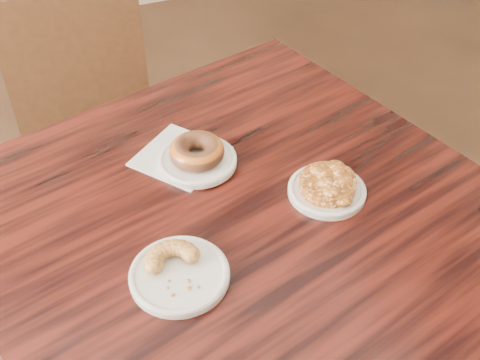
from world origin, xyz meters
name	(u,v)px	position (x,y,z in m)	size (l,w,h in m)	color
cafe_table	(241,327)	(0.26, 0.03, 0.38)	(0.95, 0.95, 0.75)	black
chair_far	(84,103)	(0.09, 0.95, 0.45)	(0.42, 0.42, 0.90)	black
napkin	(180,156)	(0.21, 0.23, 0.75)	(0.16, 0.16, 0.00)	silver
plate_donut	(197,161)	(0.23, 0.19, 0.76)	(0.16, 0.16, 0.01)	white
plate_cruller	(179,275)	(0.11, -0.08, 0.76)	(0.17, 0.17, 0.01)	silver
plate_fritter	(327,191)	(0.44, 0.02, 0.76)	(0.15, 0.15, 0.01)	silver
glazed_donut	(197,151)	(0.23, 0.19, 0.79)	(0.11, 0.11, 0.04)	#974416
apple_fritter	(328,182)	(0.44, 0.02, 0.78)	(0.15, 0.15, 0.04)	#4D2308
cruller_fragment	(179,267)	(0.11, -0.08, 0.78)	(0.11, 0.11, 0.03)	brown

